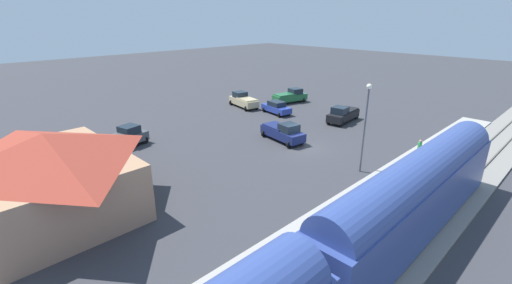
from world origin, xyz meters
name	(u,v)px	position (x,y,z in m)	size (l,w,h in m)	color
ground_plane	(303,147)	(0.00, 0.00, 0.00)	(200.00, 200.00, 0.00)	#38383D
railway_track	(448,193)	(-14.00, 0.00, 0.09)	(4.80, 70.00, 0.30)	gray
platform	(397,176)	(-10.00, 0.00, 0.15)	(3.20, 46.00, 0.30)	#A8A399
passenger_train	(312,278)	(-14.00, 17.41, 2.86)	(2.93, 40.41, 4.98)	#33478C
station_building	(50,173)	(4.00, 22.00, 2.98)	(12.00, 9.49, 5.76)	tan
pedestrian_on_platform	(419,147)	(-9.70, -5.01, 1.28)	(0.36, 0.36, 1.71)	brown
sedan_blue	(276,107)	(10.62, -7.65, 0.88)	(4.73, 2.78, 1.74)	#283D9E
pickup_green	(290,96)	(13.41, -13.96, 1.03)	(3.22, 5.72, 2.14)	#236638
pickup_black	(343,114)	(2.03, -10.70, 1.03)	(2.47, 5.56, 2.14)	black
pickup_tan	(243,100)	(16.53, -6.90, 1.03)	(5.68, 3.29, 2.14)	#C6B284
pickup_charcoal	(122,138)	(12.78, 13.28, 1.03)	(3.06, 5.69, 2.14)	#47494F
pickup_navy	(283,132)	(2.69, 0.02, 1.03)	(5.64, 3.15, 2.14)	navy
light_pole_near_platform	(366,118)	(-7.20, 1.17, 4.84)	(0.44, 0.44, 7.69)	#515156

